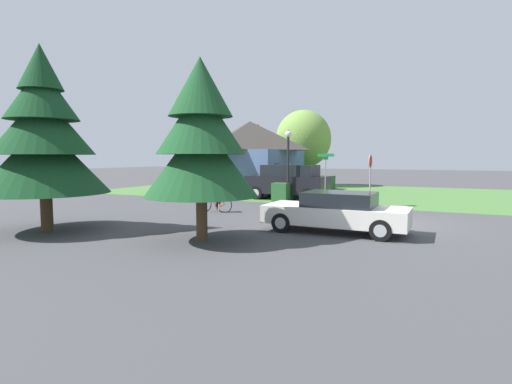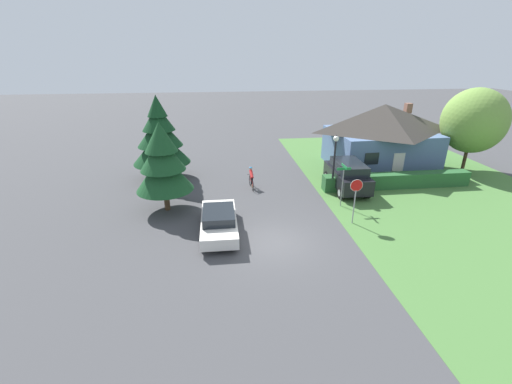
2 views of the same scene
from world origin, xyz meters
The scene contains 13 objects.
ground_plane centered at (0.00, 0.00, 0.00)m, with size 140.00×140.00×0.00m, color #424244.
grass_verge_right centered at (12.16, 4.00, 0.01)m, with size 16.00×36.00×0.01m, color #477538.
cottage_house centered at (10.88, 11.47, 2.69)m, with size 8.87×6.89×5.19m.
hedge_row centered at (9.98, 6.55, 0.54)m, with size 10.77×0.90×1.07m, color #285B2D.
sedan_left_lane centered at (-2.79, 1.37, 0.69)m, with size 1.95×4.75×1.36m.
cyclist centered at (-0.37, 7.67, 0.72)m, with size 0.44×1.81×1.52m.
parked_suv_right centered at (6.31, 6.63, 1.07)m, with size 2.21×4.84×2.07m.
stop_sign centered at (4.80, 1.60, 1.88)m, with size 0.70×0.07×2.67m.
street_lamp centered at (5.08, 6.17, 2.80)m, with size 0.37×0.37×4.08m.
street_name_sign centered at (4.95, 3.96, 1.88)m, with size 0.90×0.90×2.72m.
conifer_tall_near centered at (-5.93, 4.68, 3.11)m, with size 3.41×3.41×5.47m.
conifer_tall_far centered at (-6.86, 10.39, 3.23)m, with size 4.22×4.22×6.30m.
deciduous_tree_right centered at (17.32, 9.49, 4.09)m, with size 4.77×4.77×6.60m.
Camera 1 is at (-15.96, -1.97, 2.53)m, focal length 28.00 mm.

